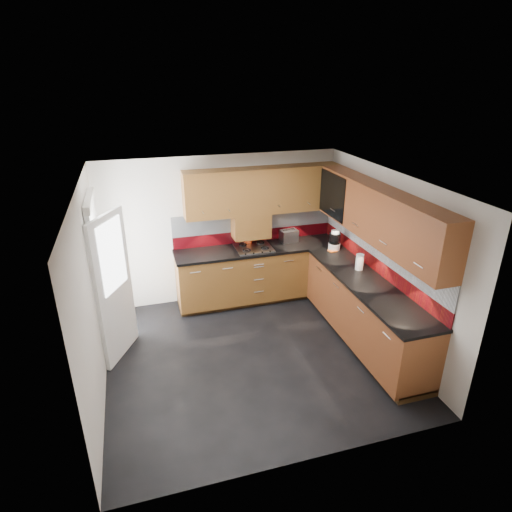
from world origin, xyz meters
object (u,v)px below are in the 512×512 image
object	(u,v)px
toaster	(289,236)
food_processor	(335,241)
utensil_pot	(248,238)
gas_hob	(254,248)

from	to	relation	value
toaster	food_processor	bearing A→B (deg)	-42.76
utensil_pot	toaster	size ratio (longest dim) A/B	1.38
gas_hob	toaster	xyz separation A→B (m)	(0.65, 0.14, 0.09)
gas_hob	food_processor	world-z (taller)	food_processor
toaster	gas_hob	bearing A→B (deg)	-167.62
toaster	food_processor	xyz separation A→B (m)	(0.57, -0.53, 0.04)
utensil_pot	toaster	xyz separation A→B (m)	(0.68, -0.08, 0.00)
gas_hob	utensil_pot	distance (m)	0.24
food_processor	utensil_pot	bearing A→B (deg)	153.88
gas_hob	utensil_pot	world-z (taller)	utensil_pot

